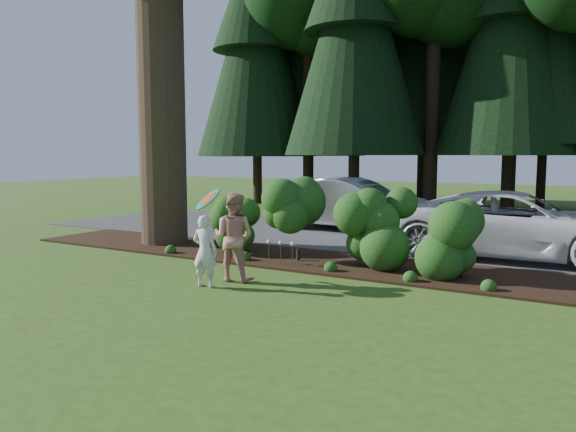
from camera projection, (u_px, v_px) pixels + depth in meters
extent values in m
plane|color=#2E4C15|center=(225.00, 291.00, 10.00)|extent=(80.00, 80.00, 0.00)
cube|color=black|center=(311.00, 260.00, 12.77)|extent=(16.00, 2.50, 0.05)
cube|color=#38383A|center=(380.00, 237.00, 16.41)|extent=(22.00, 6.00, 0.03)
cylinder|color=black|center=(159.00, 16.00, 14.58)|extent=(1.24, 1.24, 12.00)
sphere|color=#1A4615|center=(238.00, 227.00, 13.68)|extent=(1.08, 1.08, 1.08)
cylinder|color=black|center=(238.00, 248.00, 13.73)|extent=(0.08, 0.08, 0.30)
sphere|color=#1A4615|center=(298.00, 221.00, 12.56)|extent=(1.35, 1.35, 1.35)
cylinder|color=black|center=(298.00, 256.00, 12.65)|extent=(0.08, 0.08, 0.30)
sphere|color=#1A4615|center=(379.00, 230.00, 11.92)|extent=(1.26, 1.26, 1.26)
cylinder|color=black|center=(378.00, 261.00, 11.99)|extent=(0.08, 0.08, 0.30)
sphere|color=#1A4615|center=(462.00, 243.00, 10.84)|extent=(1.17, 1.17, 1.17)
cylinder|color=black|center=(461.00, 272.00, 10.91)|extent=(0.08, 0.08, 0.30)
cylinder|color=#1A4615|center=(269.00, 254.00, 12.33)|extent=(0.01, 0.01, 0.50)
sphere|color=white|center=(269.00, 242.00, 12.30)|extent=(0.09, 0.09, 0.09)
cylinder|color=#1A4615|center=(280.00, 255.00, 12.18)|extent=(0.01, 0.01, 0.50)
sphere|color=white|center=(280.00, 243.00, 12.15)|extent=(0.09, 0.09, 0.09)
cylinder|color=#1A4615|center=(292.00, 256.00, 12.02)|extent=(0.01, 0.01, 0.50)
sphere|color=white|center=(292.00, 244.00, 11.99)|extent=(0.09, 0.09, 0.09)
cylinder|color=black|center=(242.00, 101.00, 26.25)|extent=(0.50, 0.50, 9.80)
cone|color=black|center=(242.00, 40.00, 25.94)|extent=(6.16, 6.16, 10.50)
cylinder|color=black|center=(294.00, 107.00, 25.44)|extent=(0.50, 0.50, 9.10)
cylinder|color=black|center=(359.00, 89.00, 24.27)|extent=(0.50, 0.50, 10.50)
cone|color=black|center=(360.00, 17.00, 23.94)|extent=(6.60, 6.60, 11.25)
cylinder|color=black|center=(415.00, 103.00, 21.56)|extent=(0.50, 0.50, 8.75)
cylinder|color=black|center=(504.00, 68.00, 20.76)|extent=(0.50, 0.50, 11.20)
cylinder|color=black|center=(316.00, 93.00, 29.25)|extent=(0.50, 0.50, 11.20)
cone|color=black|center=(316.00, 30.00, 28.90)|extent=(7.04, 7.04, 12.00)
cylinder|color=black|center=(415.00, 93.00, 26.07)|extent=(0.50, 0.50, 10.50)
cone|color=black|center=(417.00, 27.00, 25.74)|extent=(6.60, 6.60, 11.25)
cylinder|color=black|center=(561.00, 71.00, 23.80)|extent=(0.50, 0.50, 11.90)
imported|color=#B8B8BD|center=(353.00, 204.00, 17.67)|extent=(5.07, 1.96, 1.65)
imported|color=white|center=(517.00, 225.00, 12.94)|extent=(5.67, 2.79, 1.55)
imported|color=black|center=(349.00, 202.00, 19.33)|extent=(5.39, 2.76, 1.50)
imported|color=silver|center=(205.00, 251.00, 10.24)|extent=(0.53, 0.39, 1.33)
imported|color=#A83516|center=(234.00, 237.00, 10.75)|extent=(0.92, 0.77, 1.70)
cylinder|color=#188573|center=(208.00, 199.00, 10.34)|extent=(0.63, 0.48, 0.53)
cylinder|color=#D84112|center=(208.00, 199.00, 10.34)|extent=(0.44, 0.33, 0.37)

